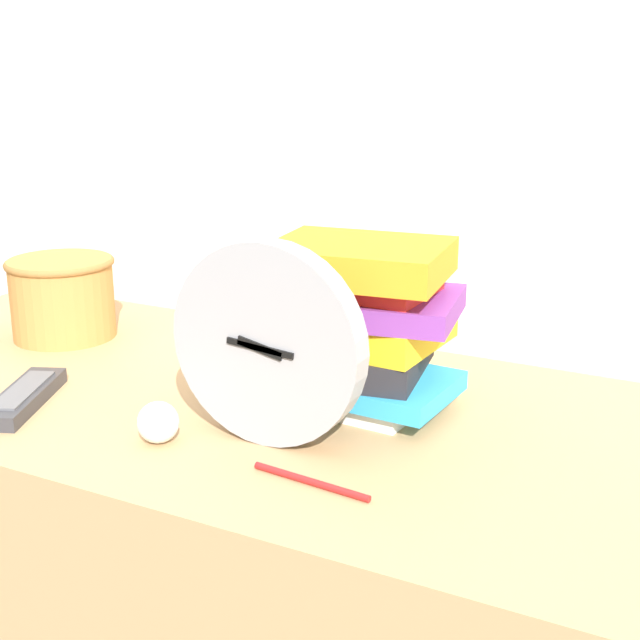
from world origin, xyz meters
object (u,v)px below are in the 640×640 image
basket (62,295)px  tv_remote (23,397)px  crumpled_paper_ball (158,422)px  pen (311,482)px  book_stack (364,322)px  desk_clock (267,344)px

basket → tv_remote: bearing=-57.4°
basket → crumpled_paper_ball: basket is taller
crumpled_paper_ball → pen: 0.22m
book_stack → basket: book_stack is taller
desk_clock → pen: size_ratio=1.68×
desk_clock → tv_remote: size_ratio=1.31×
desk_clock → basket: size_ratio=1.42×
book_stack → pen: bearing=-78.9°
basket → crumpled_paper_ball: bearing=-33.8°
basket → crumpled_paper_ball: (0.39, -0.26, -0.05)m
crumpled_paper_ball → pen: size_ratio=0.34×
basket → tv_remote: 0.31m
tv_remote → pen: 0.45m
desk_clock → basket: bearing=158.5°
crumpled_paper_ball → book_stack: bearing=52.0°
basket → crumpled_paper_ball: size_ratio=3.43×
pen → tv_remote: bearing=176.8°
tv_remote → crumpled_paper_ball: 0.23m
tv_remote → crumpled_paper_ball: size_ratio=3.72×
desk_clock → book_stack: size_ratio=0.98×
book_stack → pen: 0.26m
pen → crumpled_paper_ball: bearing=176.4°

